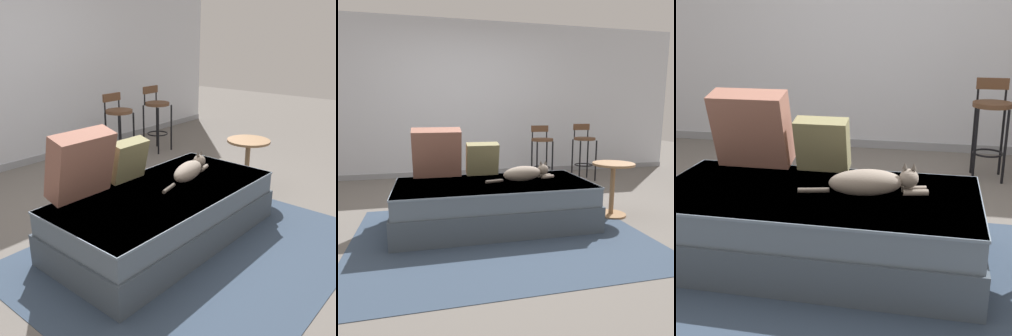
{
  "view_description": "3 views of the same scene",
  "coord_description": "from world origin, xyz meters",
  "views": [
    {
      "loc": [
        -2.21,
        -2.31,
        1.64
      ],
      "look_at": [
        0.15,
        -0.3,
        0.55
      ],
      "focal_mm": 42.0,
      "sensor_mm": 36.0,
      "label": 1
    },
    {
      "loc": [
        -0.63,
        -3.48,
        1.14
      ],
      "look_at": [
        0.15,
        -0.3,
        0.55
      ],
      "focal_mm": 35.0,
      "sensor_mm": 36.0,
      "label": 2
    },
    {
      "loc": [
        0.66,
        -2.86,
        1.39
      ],
      "look_at": [
        0.15,
        -0.3,
        0.55
      ],
      "focal_mm": 50.0,
      "sensor_mm": 36.0,
      "label": 3
    }
  ],
  "objects": [
    {
      "name": "throw_pillow_corner",
      "position": [
        -0.52,
        -0.02,
        0.7
      ],
      "size": [
        0.5,
        0.3,
        0.52
      ],
      "color": "#936051",
      "rests_on": "couch"
    },
    {
      "name": "couch",
      "position": [
        0.0,
        -0.4,
        0.22
      ],
      "size": [
        1.92,
        0.96,
        0.43
      ],
      "color": "#44505B",
      "rests_on": "ground"
    },
    {
      "name": "wall_back_panel",
      "position": [
        0.0,
        2.25,
        1.3
      ],
      "size": [
        8.0,
        0.1,
        2.6
      ],
      "primitive_type": "cube",
      "color": "silver",
      "rests_on": "ground"
    },
    {
      "name": "throw_pillow_middle",
      "position": [
        -0.05,
        -0.02,
        0.62
      ],
      "size": [
        0.34,
        0.2,
        0.36
      ],
      "color": "#847F56",
      "rests_on": "couch"
    },
    {
      "name": "ground_plane",
      "position": [
        0.0,
        0.0,
        0.0
      ],
      "size": [
        16.0,
        16.0,
        0.0
      ],
      "primitive_type": "plane",
      "color": "#66605B",
      "rests_on": "ground"
    },
    {
      "name": "bar_stool_near_window",
      "position": [
        1.14,
        1.37,
        0.56
      ],
      "size": [
        0.34,
        0.34,
        0.89
      ],
      "color": "black",
      "rests_on": "ground"
    },
    {
      "name": "wall_baseboard_trim",
      "position": [
        0.0,
        2.2,
        0.04
      ],
      "size": [
        8.0,
        0.02,
        0.09
      ],
      "primitive_type": "cube",
      "color": "gray",
      "rests_on": "ground"
    },
    {
      "name": "cat",
      "position": [
        0.33,
        -0.39,
        0.51
      ],
      "size": [
        0.74,
        0.26,
        0.19
      ],
      "color": "gray",
      "rests_on": "couch"
    },
    {
      "name": "area_rug",
      "position": [
        0.0,
        -0.7,
        0.0
      ],
      "size": [
        2.61,
        2.05,
        0.01
      ],
      "primitive_type": "cube",
      "color": "#334256",
      "rests_on": "ground"
    }
  ]
}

